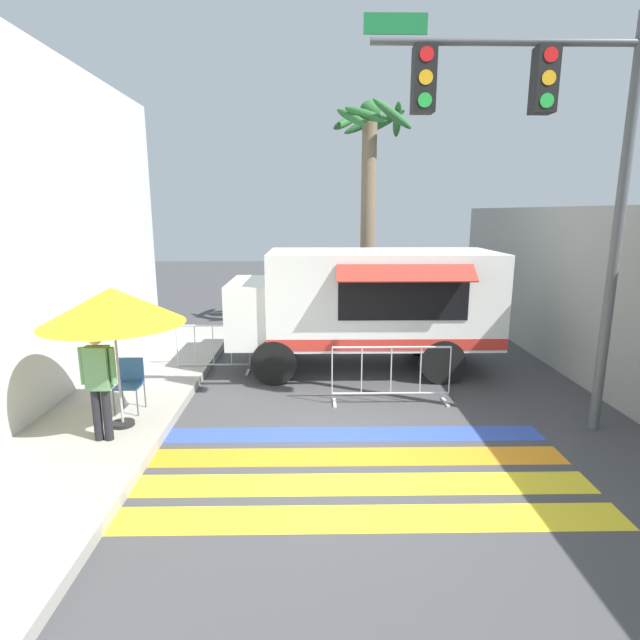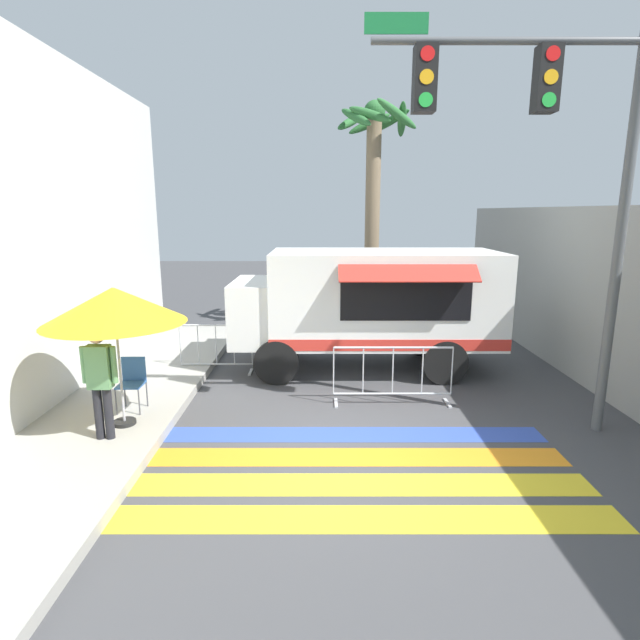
# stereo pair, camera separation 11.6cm
# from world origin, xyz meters

# --- Properties ---
(ground_plane) EXTENTS (60.00, 60.00, 0.00)m
(ground_plane) POSITION_xyz_m (0.00, 0.00, 0.00)
(ground_plane) COLOR #424244
(concrete_wall_right) EXTENTS (0.20, 16.00, 3.65)m
(concrete_wall_right) POSITION_xyz_m (5.16, 3.00, 1.83)
(concrete_wall_right) COLOR gray
(concrete_wall_right) RESTS_ON ground_plane
(crosswalk_painted) EXTENTS (6.40, 2.84, 0.01)m
(crosswalk_painted) POSITION_xyz_m (0.00, -0.32, 0.00)
(crosswalk_painted) COLOR yellow
(crosswalk_painted) RESTS_ON ground_plane
(food_truck) EXTENTS (5.85, 2.74, 2.69)m
(food_truck) POSITION_xyz_m (0.59, 4.32, 1.60)
(food_truck) COLOR white
(food_truck) RESTS_ON ground_plane
(traffic_signal_pole) EXTENTS (4.05, 0.29, 6.32)m
(traffic_signal_pole) POSITION_xyz_m (2.93, 1.01, 4.51)
(traffic_signal_pole) COLOR #515456
(traffic_signal_pole) RESTS_ON ground_plane
(patio_umbrella) EXTENTS (2.17, 2.17, 2.25)m
(patio_umbrella) POSITION_xyz_m (-3.56, 0.86, 2.12)
(patio_umbrella) COLOR black
(patio_umbrella) RESTS_ON sidewalk_left
(folding_chair) EXTENTS (0.41, 0.41, 0.91)m
(folding_chair) POSITION_xyz_m (-3.64, 1.53, 0.72)
(folding_chair) COLOR #4C4C51
(folding_chair) RESTS_ON sidewalk_left
(vendor_person) EXTENTS (0.53, 0.23, 1.72)m
(vendor_person) POSITION_xyz_m (-3.65, 0.36, 1.14)
(vendor_person) COLOR black
(vendor_person) RESTS_ON sidewalk_left
(barricade_front) EXTENTS (2.22, 0.44, 1.12)m
(barricade_front) POSITION_xyz_m (0.96, 2.15, 0.56)
(barricade_front) COLOR #B7BABF
(barricade_front) RESTS_ON ground_plane
(barricade_side) EXTENTS (1.62, 0.44, 1.12)m
(barricade_side) POSITION_xyz_m (-2.70, 4.01, 0.54)
(barricade_side) COLOR #B7BABF
(barricade_side) RESTS_ON ground_plane
(palm_tree) EXTENTS (2.40, 2.38, 6.58)m
(palm_tree) POSITION_xyz_m (1.15, 8.12, 4.34)
(palm_tree) COLOR #7A664C
(palm_tree) RESTS_ON ground_plane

